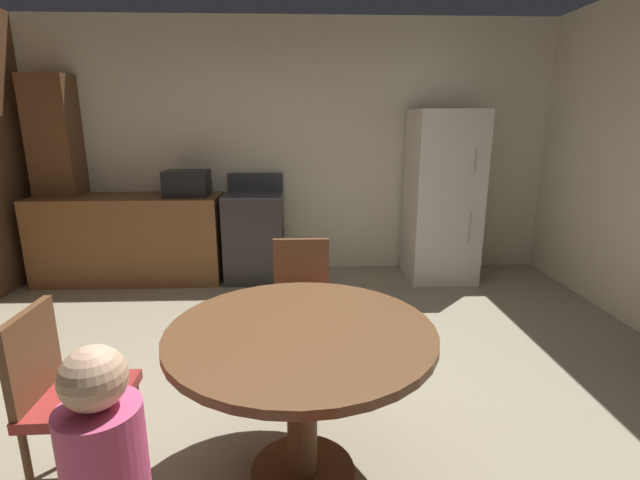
{
  "coord_description": "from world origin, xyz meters",
  "views": [
    {
      "loc": [
        0.09,
        -2.21,
        1.63
      ],
      "look_at": [
        0.23,
        1.01,
        0.8
      ],
      "focal_mm": 25.58,
      "sensor_mm": 36.0,
      "label": 1
    }
  ],
  "objects_px": {
    "chair_north": "(302,296)",
    "dining_table": "(301,361)",
    "refrigerator": "(442,197)",
    "chair_west": "(65,389)",
    "oven_range": "(255,236)",
    "microwave": "(187,183)"
  },
  "relations": [
    {
      "from": "refrigerator",
      "to": "microwave",
      "type": "bearing_deg",
      "value": 178.91
    },
    {
      "from": "refrigerator",
      "to": "chair_west",
      "type": "xyz_separation_m",
      "value": [
        -2.52,
        -2.85,
        -0.38
      ]
    },
    {
      "from": "chair_west",
      "to": "refrigerator",
      "type": "bearing_deg",
      "value": 47.22
    },
    {
      "from": "refrigerator",
      "to": "chair_north",
      "type": "bearing_deg",
      "value": -129.52
    },
    {
      "from": "chair_north",
      "to": "oven_range",
      "type": "bearing_deg",
      "value": -164.98
    },
    {
      "from": "microwave",
      "to": "dining_table",
      "type": "bearing_deg",
      "value": -68.0
    },
    {
      "from": "oven_range",
      "to": "dining_table",
      "type": "bearing_deg",
      "value": -80.29
    },
    {
      "from": "refrigerator",
      "to": "microwave",
      "type": "height_order",
      "value": "refrigerator"
    },
    {
      "from": "oven_range",
      "to": "chair_north",
      "type": "relative_size",
      "value": 1.26
    },
    {
      "from": "microwave",
      "to": "oven_range",
      "type": "bearing_deg",
      "value": 0.31
    },
    {
      "from": "refrigerator",
      "to": "chair_west",
      "type": "relative_size",
      "value": 2.02
    },
    {
      "from": "refrigerator",
      "to": "dining_table",
      "type": "distance_m",
      "value": 3.2
    },
    {
      "from": "microwave",
      "to": "chair_north",
      "type": "relative_size",
      "value": 0.51
    },
    {
      "from": "dining_table",
      "to": "chair_west",
      "type": "bearing_deg",
      "value": -178.61
    },
    {
      "from": "refrigerator",
      "to": "chair_north",
      "type": "distance_m",
      "value": 2.35
    },
    {
      "from": "refrigerator",
      "to": "dining_table",
      "type": "height_order",
      "value": "refrigerator"
    },
    {
      "from": "chair_north",
      "to": "dining_table",
      "type": "bearing_deg",
      "value": -0.0
    },
    {
      "from": "oven_range",
      "to": "chair_north",
      "type": "bearing_deg",
      "value": -75.01
    },
    {
      "from": "oven_range",
      "to": "chair_west",
      "type": "height_order",
      "value": "oven_range"
    },
    {
      "from": "refrigerator",
      "to": "chair_north",
      "type": "relative_size",
      "value": 2.02
    },
    {
      "from": "microwave",
      "to": "dining_table",
      "type": "relative_size",
      "value": 0.37
    },
    {
      "from": "oven_range",
      "to": "chair_north",
      "type": "xyz_separation_m",
      "value": [
        0.49,
        -1.85,
        0.03
      ]
    }
  ]
}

